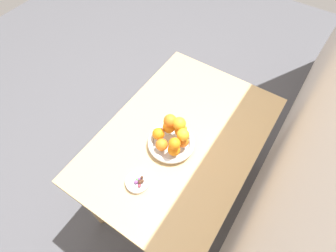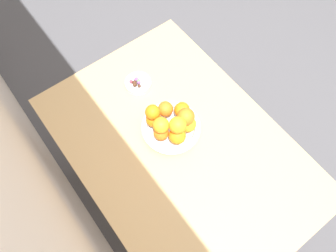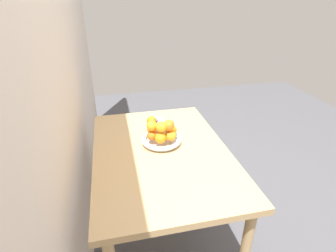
{
  "view_description": "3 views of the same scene",
  "coord_description": "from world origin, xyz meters",
  "px_view_note": "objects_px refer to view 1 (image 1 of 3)",
  "views": [
    {
      "loc": [
        0.65,
        0.34,
        1.91
      ],
      "look_at": [
        0.04,
        -0.06,
        0.85
      ],
      "focal_mm": 28.0,
      "sensor_mm": 36.0,
      "label": 1
    },
    {
      "loc": [
        -0.38,
        0.34,
        1.93
      ],
      "look_at": [
        0.06,
        0.01,
        0.84
      ],
      "focal_mm": 35.0,
      "sensor_mm": 36.0,
      "label": 2
    },
    {
      "loc": [
        -1.25,
        0.24,
        1.55
      ],
      "look_at": [
        0.06,
        -0.05,
        0.86
      ],
      "focal_mm": 28.0,
      "sensor_mm": 36.0,
      "label": 3
    }
  ],
  "objects_px": {
    "orange_3": "(158,134)",
    "candy_ball_5": "(139,179)",
    "candy_dish": "(138,182)",
    "candy_ball_2": "(136,182)",
    "fruit_bowl": "(171,143)",
    "candy_ball_4": "(139,186)",
    "candy_ball_3": "(142,181)",
    "orange_0": "(183,141)",
    "orange_9": "(174,144)",
    "orange_4": "(162,145)",
    "dining_table": "(181,145)",
    "orange_2": "(169,127)",
    "candy_ball_1": "(142,177)",
    "orange_7": "(183,135)",
    "candy_ball_6": "(140,182)",
    "orange_8": "(170,121)",
    "orange_5": "(174,150)",
    "candy_ball_0": "(137,180)",
    "orange_6": "(179,124)",
    "orange_1": "(181,130)"
  },
  "relations": [
    {
      "from": "orange_9",
      "to": "candy_ball_2",
      "type": "bearing_deg",
      "value": -16.97
    },
    {
      "from": "fruit_bowl",
      "to": "candy_ball_5",
      "type": "relative_size",
      "value": 15.07
    },
    {
      "from": "orange_5",
      "to": "candy_ball_2",
      "type": "bearing_deg",
      "value": -16.48
    },
    {
      "from": "orange_6",
      "to": "candy_ball_0",
      "type": "bearing_deg",
      "value": -5.9
    },
    {
      "from": "candy_ball_0",
      "to": "candy_ball_4",
      "type": "relative_size",
      "value": 1.04
    },
    {
      "from": "orange_3",
      "to": "candy_ball_6",
      "type": "xyz_separation_m",
      "value": [
        0.24,
        0.06,
        -0.04
      ]
    },
    {
      "from": "orange_4",
      "to": "orange_7",
      "type": "distance_m",
      "value": 0.12
    },
    {
      "from": "orange_0",
      "to": "orange_2",
      "type": "relative_size",
      "value": 0.91
    },
    {
      "from": "dining_table",
      "to": "candy_ball_1",
      "type": "distance_m",
      "value": 0.33
    },
    {
      "from": "candy_ball_4",
      "to": "orange_4",
      "type": "bearing_deg",
      "value": -173.98
    },
    {
      "from": "dining_table",
      "to": "orange_2",
      "type": "bearing_deg",
      "value": -66.35
    },
    {
      "from": "fruit_bowl",
      "to": "orange_9",
      "type": "height_order",
      "value": "orange_9"
    },
    {
      "from": "dining_table",
      "to": "orange_6",
      "type": "bearing_deg",
      "value": -17.68
    },
    {
      "from": "orange_3",
      "to": "orange_8",
      "type": "height_order",
      "value": "orange_8"
    },
    {
      "from": "orange_4",
      "to": "dining_table",
      "type": "bearing_deg",
      "value": 165.33
    },
    {
      "from": "orange_8",
      "to": "candy_ball_0",
      "type": "bearing_deg",
      "value": 2.67
    },
    {
      "from": "orange_7",
      "to": "candy_ball_3",
      "type": "relative_size",
      "value": 3.26
    },
    {
      "from": "fruit_bowl",
      "to": "orange_5",
      "type": "bearing_deg",
      "value": 43.83
    },
    {
      "from": "orange_3",
      "to": "candy_ball_0",
      "type": "distance_m",
      "value": 0.25
    },
    {
      "from": "orange_9",
      "to": "candy_ball_6",
      "type": "height_order",
      "value": "orange_9"
    },
    {
      "from": "dining_table",
      "to": "candy_ball_6",
      "type": "height_order",
      "value": "candy_ball_6"
    },
    {
      "from": "candy_ball_2",
      "to": "candy_ball_4",
      "type": "xyz_separation_m",
      "value": [
        0.01,
        0.02,
        -0.0
      ]
    },
    {
      "from": "candy_ball_5",
      "to": "orange_0",
      "type": "bearing_deg",
      "value": 163.89
    },
    {
      "from": "orange_0",
      "to": "fruit_bowl",
      "type": "bearing_deg",
      "value": -76.17
    },
    {
      "from": "orange_6",
      "to": "orange_9",
      "type": "height_order",
      "value": "orange_6"
    },
    {
      "from": "candy_ball_3",
      "to": "candy_ball_4",
      "type": "bearing_deg",
      "value": 8.76
    },
    {
      "from": "fruit_bowl",
      "to": "candy_ball_4",
      "type": "height_order",
      "value": "fruit_bowl"
    },
    {
      "from": "candy_ball_0",
      "to": "fruit_bowl",
      "type": "bearing_deg",
      "value": 175.29
    },
    {
      "from": "candy_ball_0",
      "to": "orange_7",
      "type": "bearing_deg",
      "value": 163.91
    },
    {
      "from": "candy_dish",
      "to": "candy_ball_2",
      "type": "distance_m",
      "value": 0.02
    },
    {
      "from": "orange_0",
      "to": "orange_3",
      "type": "height_order",
      "value": "orange_3"
    },
    {
      "from": "fruit_bowl",
      "to": "dining_table",
      "type": "bearing_deg",
      "value": 166.54
    },
    {
      "from": "orange_0",
      "to": "candy_ball_3",
      "type": "bearing_deg",
      "value": -12.03
    },
    {
      "from": "candy_ball_0",
      "to": "candy_ball_5",
      "type": "height_order",
      "value": "same"
    },
    {
      "from": "orange_1",
      "to": "orange_2",
      "type": "bearing_deg",
      "value": -76.48
    },
    {
      "from": "fruit_bowl",
      "to": "orange_7",
      "type": "height_order",
      "value": "orange_7"
    },
    {
      "from": "candy_dish",
      "to": "orange_9",
      "type": "bearing_deg",
      "value": 162.02
    },
    {
      "from": "orange_8",
      "to": "orange_3",
      "type": "bearing_deg",
      "value": -27.66
    },
    {
      "from": "orange_2",
      "to": "orange_4",
      "type": "distance_m",
      "value": 0.11
    },
    {
      "from": "fruit_bowl",
      "to": "candy_ball_5",
      "type": "height_order",
      "value": "fruit_bowl"
    },
    {
      "from": "dining_table",
      "to": "orange_5",
      "type": "xyz_separation_m",
      "value": [
        0.12,
        0.03,
        0.16
      ]
    },
    {
      "from": "dining_table",
      "to": "orange_9",
      "type": "xyz_separation_m",
      "value": [
        0.12,
        0.03,
        0.22
      ]
    },
    {
      "from": "candy_ball_2",
      "to": "candy_ball_3",
      "type": "relative_size",
      "value": 0.99
    },
    {
      "from": "candy_ball_5",
      "to": "orange_3",
      "type": "bearing_deg",
      "value": -168.36
    },
    {
      "from": "dining_table",
      "to": "orange_8",
      "type": "bearing_deg",
      "value": -59.39
    },
    {
      "from": "orange_4",
      "to": "orange_7",
      "type": "xyz_separation_m",
      "value": [
        -0.07,
        0.07,
        0.06
      ]
    },
    {
      "from": "orange_3",
      "to": "candy_ball_5",
      "type": "height_order",
      "value": "orange_3"
    },
    {
      "from": "orange_5",
      "to": "candy_ball_1",
      "type": "relative_size",
      "value": 4.16
    },
    {
      "from": "orange_2",
      "to": "orange_7",
      "type": "distance_m",
      "value": 0.12
    },
    {
      "from": "candy_dish",
      "to": "orange_7",
      "type": "height_order",
      "value": "orange_7"
    }
  ]
}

